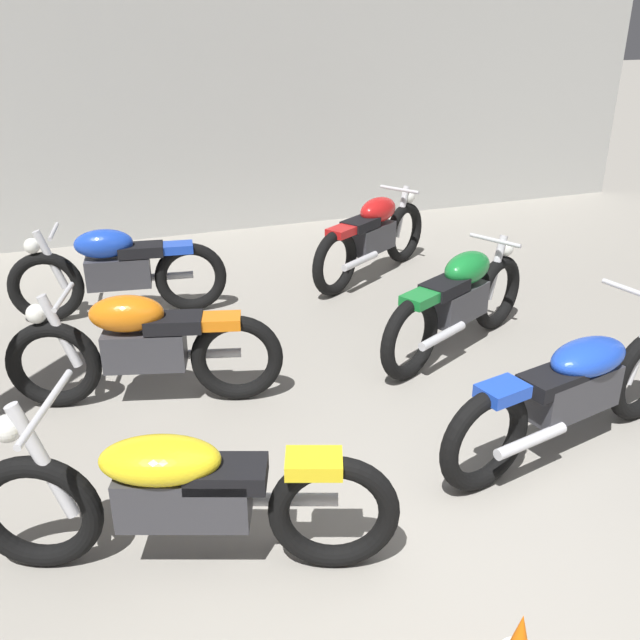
% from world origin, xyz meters
% --- Properties ---
extents(ground_plane, '(60.00, 60.00, 0.00)m').
position_xyz_m(ground_plane, '(0.00, 0.00, 0.00)').
color(ground_plane, gray).
extents(back_wall, '(12.57, 0.24, 3.60)m').
position_xyz_m(back_wall, '(0.00, 6.74, 1.80)').
color(back_wall, '#B2B2AD').
rests_on(back_wall, ground).
extents(motorcycle_left_row_0, '(2.07, 0.96, 0.97)m').
position_xyz_m(motorcycle_left_row_0, '(-1.31, 0.80, 0.45)').
color(motorcycle_left_row_0, black).
rests_on(motorcycle_left_row_0, ground).
extents(motorcycle_left_row_1, '(1.93, 0.69, 0.88)m').
position_xyz_m(motorcycle_left_row_1, '(-1.27, 2.55, 0.46)').
color(motorcycle_left_row_1, black).
rests_on(motorcycle_left_row_1, ground).
extents(motorcycle_left_row_2, '(1.96, 0.52, 0.88)m').
position_xyz_m(motorcycle_left_row_2, '(-1.29, 4.25, 0.46)').
color(motorcycle_left_row_2, black).
rests_on(motorcycle_left_row_2, ground).
extents(motorcycle_right_row_0, '(2.15, 0.79, 0.97)m').
position_xyz_m(motorcycle_right_row_0, '(1.23, 0.99, 0.45)').
color(motorcycle_right_row_0, black).
rests_on(motorcycle_right_row_0, ground).
extents(motorcycle_right_row_1, '(1.81, 0.98, 0.88)m').
position_xyz_m(motorcycle_right_row_1, '(1.29, 2.53, 0.46)').
color(motorcycle_right_row_1, black).
rests_on(motorcycle_right_row_1, ground).
extents(motorcycle_right_row_2, '(1.73, 1.13, 0.88)m').
position_xyz_m(motorcycle_right_row_2, '(1.35, 4.40, 0.46)').
color(motorcycle_right_row_2, black).
rests_on(motorcycle_right_row_2, ground).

